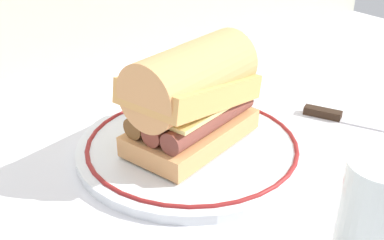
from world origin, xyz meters
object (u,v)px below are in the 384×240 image
drinking_glass (374,224)px  butter_knife (345,118)px  plate (192,145)px  sausage_sandwich (192,95)px

drinking_glass → butter_knife: drinking_glass is taller
plate → sausage_sandwich: 0.07m
sausage_sandwich → butter_knife: size_ratio=1.42×
butter_knife → sausage_sandwich: bearing=167.8°
sausage_sandwich → butter_knife: 0.25m
plate → butter_knife: size_ratio=2.16×
drinking_glass → butter_knife: (0.21, 0.20, -0.04)m
drinking_glass → sausage_sandwich: bearing=95.8°
sausage_sandwich → drinking_glass: (0.03, -0.25, -0.03)m
butter_knife → drinking_glass: bearing=-135.6°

